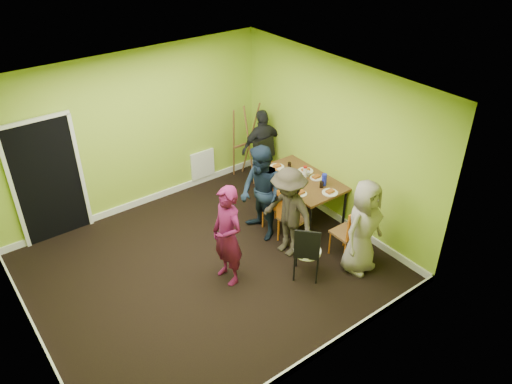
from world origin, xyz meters
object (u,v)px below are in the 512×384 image
(person_left_near, at_px, (288,212))
(person_front_end, at_px, (363,227))
(blue_bottle, at_px, (324,180))
(person_standing, at_px, (228,236))
(person_back_end, at_px, (263,147))
(chair_front_end, at_px, (350,230))
(chair_bentwood, at_px, (307,250))
(thermos, at_px, (305,174))
(chair_left_far, at_px, (274,201))
(chair_left_near, at_px, (290,215))
(orange_bottle, at_px, (288,175))
(person_left_far, at_px, (261,193))
(dining_table, at_px, (301,181))
(easel, at_px, (244,143))
(chair_back_end, at_px, (266,154))

(person_left_near, distance_m, person_front_end, 1.14)
(blue_bottle, relative_size, person_standing, 0.13)
(person_standing, distance_m, person_back_end, 2.86)
(chair_front_end, xyz_separation_m, chair_bentwood, (-0.84, 0.03, 0.00))
(thermos, bearing_deg, chair_left_far, 179.50)
(chair_bentwood, bearing_deg, chair_front_end, 44.99)
(chair_left_far, relative_size, person_left_near, 0.66)
(person_standing, bearing_deg, blue_bottle, 93.44)
(chair_left_near, height_order, person_back_end, person_back_end)
(orange_bottle, bearing_deg, person_back_end, 73.11)
(blue_bottle, xyz_separation_m, orange_bottle, (-0.31, 0.56, -0.06))
(chair_left_far, height_order, orange_bottle, chair_left_far)
(chair_bentwood, height_order, person_left_near, person_left_near)
(person_left_near, bearing_deg, blue_bottle, 98.45)
(chair_left_near, relative_size, person_left_far, 0.61)
(dining_table, distance_m, chair_left_near, 0.83)
(chair_front_end, height_order, blue_bottle, blue_bottle)
(easel, bearing_deg, person_left_far, -117.52)
(chair_back_end, bearing_deg, person_left_near, 54.24)
(person_left_far, bearing_deg, dining_table, 96.83)
(chair_left_far, distance_m, person_back_end, 1.59)
(chair_front_end, xyz_separation_m, thermos, (0.19, 1.27, 0.34))
(blue_bottle, bearing_deg, dining_table, 112.96)
(chair_front_end, bearing_deg, chair_left_near, 120.50)
(chair_left_near, xyz_separation_m, person_left_near, (-0.18, -0.14, 0.20))
(easel, relative_size, person_left_near, 1.04)
(chair_front_end, distance_m, orange_bottle, 1.53)
(chair_bentwood, bearing_deg, orange_bottle, 107.13)
(blue_bottle, xyz_separation_m, person_front_end, (-0.37, -1.21, -0.10))
(chair_back_end, distance_m, person_left_near, 2.02)
(chair_bentwood, bearing_deg, person_left_near, 121.89)
(chair_back_end, distance_m, orange_bottle, 1.00)
(chair_front_end, height_order, thermos, thermos)
(blue_bottle, xyz_separation_m, person_back_end, (0.03, 1.70, -0.10))
(chair_left_near, bearing_deg, chair_back_end, 147.49)
(easel, height_order, person_left_near, easel)
(dining_table, distance_m, chair_front_end, 1.35)
(blue_bottle, bearing_deg, person_standing, -173.50)
(chair_left_near, height_order, chair_back_end, chair_back_end)
(chair_left_far, height_order, chair_left_near, chair_left_far)
(chair_left_near, bearing_deg, person_left_near, -57.96)
(person_left_far, bearing_deg, easel, 156.67)
(thermos, relative_size, blue_bottle, 1.07)
(easel, bearing_deg, orange_bottle, -96.02)
(blue_bottle, xyz_separation_m, person_standing, (-2.08, -0.24, -0.07))
(person_left_near, relative_size, person_back_end, 1.00)
(dining_table, bearing_deg, thermos, -57.17)
(blue_bottle, height_order, person_left_far, person_left_far)
(blue_bottle, bearing_deg, person_left_far, 161.49)
(chair_left_far, bearing_deg, chair_back_end, 135.28)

